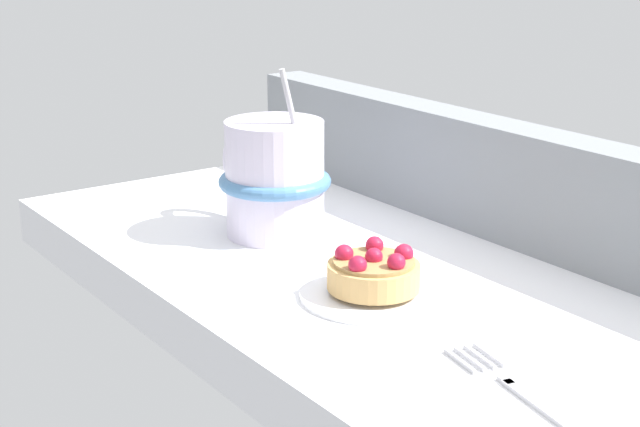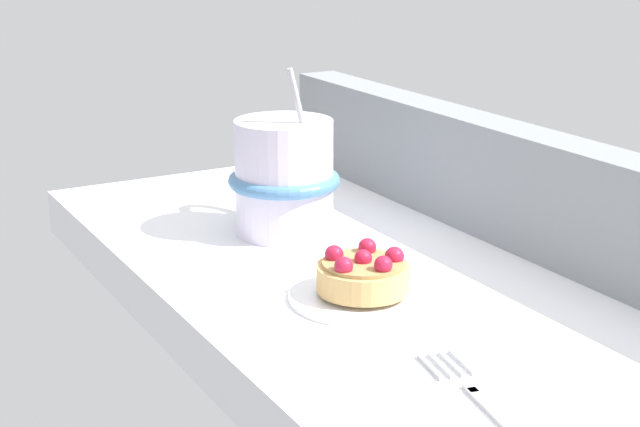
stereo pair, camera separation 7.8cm
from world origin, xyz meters
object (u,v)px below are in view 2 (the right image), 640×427
(dessert_plate, at_px, (363,295))
(dessert_fork, at_px, (496,412))
(raspberry_tart, at_px, (363,274))
(coffee_mug, at_px, (283,177))

(dessert_plate, height_order, dessert_fork, dessert_plate)
(dessert_plate, distance_m, dessert_fork, 0.19)
(dessert_plate, bearing_deg, raspberry_tart, 75.52)
(coffee_mug, relative_size, dessert_fork, 0.86)
(raspberry_tart, xyz_separation_m, dessert_fork, (0.19, -0.03, -0.02))
(raspberry_tart, height_order, coffee_mug, coffee_mug)
(raspberry_tart, relative_size, dessert_fork, 0.40)
(dessert_plate, distance_m, raspberry_tart, 0.02)
(raspberry_tart, height_order, dessert_fork, raspberry_tart)
(dessert_plate, height_order, coffee_mug, coffee_mug)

